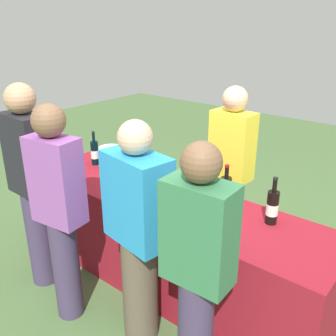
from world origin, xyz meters
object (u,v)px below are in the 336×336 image
Objects in this scene: wine_bottle_1 at (127,163)px; wine_glass_0 at (116,179)px; wine_bottle_0 at (95,153)px; wine_glass_1 at (153,194)px; wine_bottle_4 at (272,207)px; ice_bucket at (111,158)px; guest_2 at (138,232)px; wine_glass_2 at (221,210)px; guest_0 at (32,182)px; wine_bottle_2 at (142,166)px; wine_bottle_3 at (226,192)px; guest_3 at (197,268)px; server_pouring at (231,169)px; guest_1 at (59,209)px.

wine_glass_0 is at bearing -59.24° from wine_bottle_1.
wine_glass_1 is (1.00, -0.30, -0.02)m from wine_bottle_0.
wine_bottle_4 is 2.43× the size of wine_glass_1.
ice_bucket is 0.14× the size of guest_2.
guest_0 is at bearing -156.82° from wine_glass_2.
wine_glass_2 is at bearing -10.65° from wine_bottle_1.
wine_bottle_2 reaches higher than wine_bottle_0.
guest_2 reaches higher than wine_glass_2.
wine_bottle_3 is 0.21× the size of guest_3.
guest_2 is (0.05, -1.22, -0.04)m from server_pouring.
wine_bottle_3 is 0.21× the size of guest_2.
wine_bottle_4 reaches higher than ice_bucket.
guest_1 is (0.44, -0.87, -0.01)m from ice_bucket.
wine_glass_2 is 0.66× the size of ice_bucket.
wine_bottle_3 is 0.87m from wine_glass_0.
wine_bottle_2 is at bearing 3.39° from ice_bucket.
wine_bottle_3 is at bearing 1.11° from wine_bottle_1.
wine_glass_0 is (-1.17, -0.33, -0.01)m from wine_bottle_4.
wine_glass_2 is (1.09, -0.21, -0.00)m from wine_bottle_1.
wine_bottle_0 is 1.87m from guest_3.
ice_bucket is (0.21, 0.00, -0.01)m from wine_bottle_0.
wine_glass_1 is at bearing -38.25° from wine_bottle_2.
wine_bottle_2 is at bearing -179.57° from wine_bottle_4.
guest_3 is (1.50, -0.76, -0.05)m from ice_bucket.
guest_0 is (-0.98, -1.31, 0.05)m from server_pouring.
wine_glass_2 reaches higher than wine_glass_1.
guest_1 is at bearing -129.79° from wine_bottle_3.
wine_bottle_2 reaches higher than ice_bucket.
wine_bottle_2 is 0.32m from wine_glass_0.
wine_glass_1 is at bearing 29.56° from guest_0.
wine_bottle_4 is at bearing 23.42° from wine_glass_1.
guest_0 reaches higher than ice_bucket.
wine_bottle_2 is 0.95m from wine_glass_2.
wine_glass_0 is at bearing -172.89° from wine_glass_2.
wine_glass_2 is at bearing 23.85° from guest_0.
wine_bottle_0 reaches higher than wine_glass_2.
wine_bottle_1 is 0.18× the size of guest_1.
wine_glass_0 is at bearing -37.90° from ice_bucket.
guest_2 is at bearing 5.73° from guest_0.
wine_bottle_4 is at bearing 26.99° from guest_0.
wine_bottle_1 is at bearing 120.76° from wine_glass_0.
wine_glass_1 is (-0.40, -0.34, -0.02)m from wine_bottle_3.
guest_1 reaches higher than guest_3.
server_pouring is 1.02× the size of guest_2.
server_pouring reaches higher than wine_bottle_4.
server_pouring reaches higher than wine_bottle_0.
wine_bottle_4 reaches higher than wine_bottle_3.
wine_bottle_4 is 2.25× the size of wine_glass_0.
wine_glass_2 is at bearing 7.11° from wine_glass_0.
wine_bottle_0 is at bearing -178.33° from wine_bottle_3.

